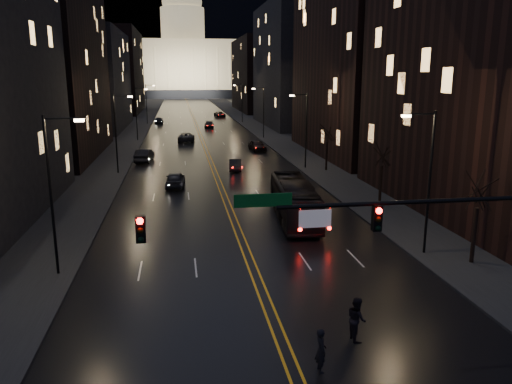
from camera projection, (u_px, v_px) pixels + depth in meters
name	position (u px, v px, depth m)	size (l,w,h in m)	color
ground	(287.00, 355.00, 20.16)	(900.00, 900.00, 0.00)	black
road	(192.00, 114.00, 145.21)	(20.00, 320.00, 0.02)	black
sidewalk_left	(143.00, 114.00, 143.09)	(8.00, 320.00, 0.16)	black
sidewalk_right	(239.00, 113.00, 147.29)	(8.00, 320.00, 0.16)	black
center_line	(192.00, 114.00, 145.20)	(0.62, 320.00, 0.01)	orange
building_left_mid	(46.00, 52.00, 65.76)	(12.00, 30.00, 28.00)	black
building_left_far	(94.00, 80.00, 103.22)	(12.00, 34.00, 20.00)	black
building_left_dist	(119.00, 72.00, 148.94)	(12.00, 40.00, 24.00)	black
building_right_near	(493.00, 63.00, 39.80)	(12.00, 26.00, 24.00)	black
building_right_tall	(362.00, 14.00, 67.05)	(12.00, 30.00, 38.00)	black
building_right_mid	(292.00, 66.00, 108.83)	(12.00, 34.00, 26.00)	black
building_right_dist	(258.00, 75.00, 155.45)	(12.00, 40.00, 22.00)	black
mountain_ridge	(233.00, 2.00, 376.80)	(520.00, 60.00, 130.00)	black
capitol	(184.00, 63.00, 256.71)	(90.00, 50.00, 58.50)	black
traffic_signal	(434.00, 228.00, 19.87)	(17.29, 0.45, 7.00)	black
streetlamp_right_near	(427.00, 176.00, 30.24)	(2.13, 0.25, 9.00)	black
streetlamp_left_near	(54.00, 188.00, 27.00)	(2.13, 0.25, 9.00)	black
streetlamp_right_mid	(305.00, 127.00, 59.09)	(2.13, 0.25, 9.00)	black
streetlamp_left_mid	(117.00, 130.00, 55.86)	(2.13, 0.25, 9.00)	black
streetlamp_right_far	(263.00, 110.00, 87.95)	(2.13, 0.25, 9.00)	black
streetlamp_left_far	(137.00, 111.00, 84.71)	(2.13, 0.25, 9.00)	black
streetlamp_right_dist	(241.00, 101.00, 116.81)	(2.13, 0.25, 9.00)	black
streetlamp_left_dist	(147.00, 102.00, 113.57)	(2.13, 0.25, 9.00)	black
tree_right_near	(479.00, 191.00, 28.77)	(2.40, 2.40, 6.65)	black
tree_right_mid	(382.00, 154.00, 42.23)	(2.40, 2.40, 6.65)	black
tree_right_far	(327.00, 133.00, 57.62)	(2.40, 2.40, 6.65)	black
bus	(294.00, 200.00, 38.70)	(2.59, 11.08, 3.09)	black
oncoming_car_a	(175.00, 179.00, 50.24)	(1.86, 4.63, 1.58)	black
oncoming_car_b	(144.00, 155.00, 64.77)	(1.81, 5.20, 1.71)	black
oncoming_car_c	(186.00, 137.00, 84.25)	(2.59, 5.62, 1.56)	black
oncoming_car_d	(159.00, 120.00, 116.68)	(1.96, 4.83, 1.40)	black
receding_car_a	(235.00, 165.00, 59.05)	(1.41, 4.04, 1.33)	black
receding_car_b	(257.00, 146.00, 74.17)	(1.92, 4.77, 1.63)	black
receding_car_c	(209.00, 125.00, 106.18)	(1.98, 4.86, 1.41)	black
receding_car_d	(220.00, 114.00, 134.44)	(2.40, 5.20, 1.45)	black
pedestrian_a	(321.00, 350.00, 18.85)	(0.65, 0.43, 1.78)	black
pedestrian_b	(357.00, 319.00, 21.16)	(0.93, 0.51, 1.92)	black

